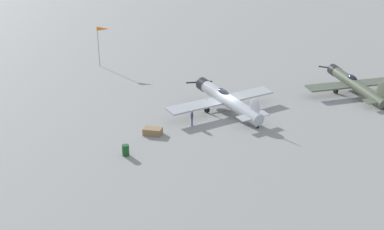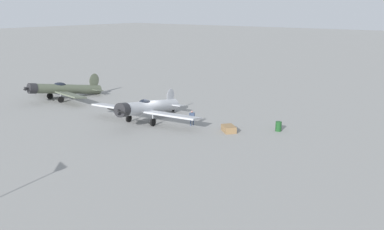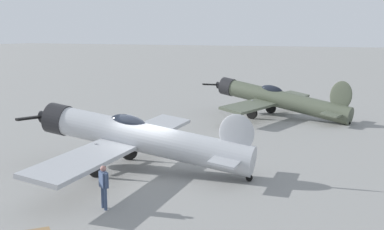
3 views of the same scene
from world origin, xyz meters
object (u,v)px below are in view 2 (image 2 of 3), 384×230
(ground_crew_mechanic, at_px, (192,117))
(equipment_crate, at_px, (229,129))
(airplane_mid_apron, at_px, (64,89))
(fuel_drum, at_px, (278,126))
(airplane_foreground, at_px, (147,108))

(ground_crew_mechanic, xyz_separation_m, equipment_crate, (0.34, -4.23, -0.63))
(airplane_mid_apron, bearing_deg, fuel_drum, 105.98)
(airplane_mid_apron, bearing_deg, ground_crew_mechanic, 99.12)
(airplane_foreground, relative_size, ground_crew_mechanic, 8.38)
(airplane_foreground, height_order, fuel_drum, airplane_foreground)
(airplane_foreground, bearing_deg, equipment_crate, 95.29)
(airplane_foreground, distance_m, airplane_mid_apron, 16.38)
(airplane_mid_apron, bearing_deg, equipment_crate, 99.85)
(airplane_mid_apron, relative_size, equipment_crate, 5.73)
(airplane_mid_apron, xyz_separation_m, fuel_drum, (3.62, -28.96, -0.88))
(ground_crew_mechanic, height_order, fuel_drum, ground_crew_mechanic)
(airplane_foreground, bearing_deg, ground_crew_mechanic, 101.91)
(ground_crew_mechanic, distance_m, equipment_crate, 4.29)
(airplane_foreground, relative_size, equipment_crate, 6.59)
(equipment_crate, xyz_separation_m, fuel_drum, (3.18, -3.71, 0.17))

